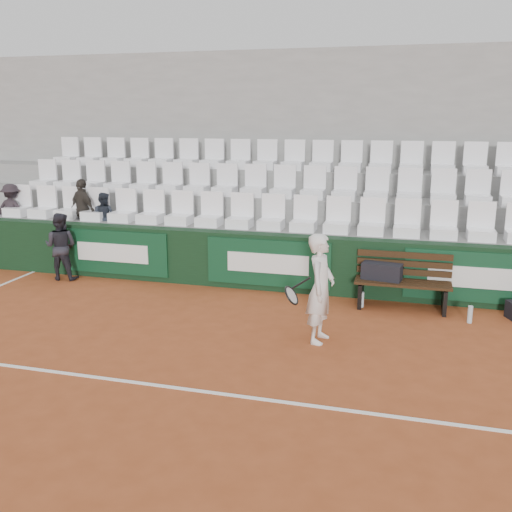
{
  "coord_description": "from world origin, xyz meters",
  "views": [
    {
      "loc": [
        2.13,
        -5.5,
        3.03
      ],
      "look_at": [
        -0.03,
        2.4,
        1.0
      ],
      "focal_mm": 40.0,
      "sensor_mm": 36.0,
      "label": 1
    }
  ],
  "objects_px": {
    "water_bottle_near": "(362,299)",
    "water_bottle_far": "(470,314)",
    "tennis_player": "(320,288)",
    "ball_kid": "(61,246)",
    "spectator_c": "(103,195)",
    "spectator_b": "(81,188)",
    "bench_left": "(402,295)",
    "sports_bag_left": "(382,271)",
    "spectator_a": "(10,189)"
  },
  "relations": [
    {
      "from": "spectator_c",
      "to": "spectator_b",
      "type": "bearing_deg",
      "value": 2.73
    },
    {
      "from": "tennis_player",
      "to": "spectator_a",
      "type": "xyz_separation_m",
      "value": [
        -6.9,
        2.67,
        0.8
      ]
    },
    {
      "from": "spectator_a",
      "to": "tennis_player",
      "type": "bearing_deg",
      "value": 156.25
    },
    {
      "from": "spectator_c",
      "to": "spectator_a",
      "type": "bearing_deg",
      "value": 2.73
    },
    {
      "from": "tennis_player",
      "to": "spectator_c",
      "type": "relative_size",
      "value": 1.51
    },
    {
      "from": "sports_bag_left",
      "to": "tennis_player",
      "type": "height_order",
      "value": "tennis_player"
    },
    {
      "from": "spectator_b",
      "to": "spectator_c",
      "type": "xyz_separation_m",
      "value": [
        0.46,
        0.0,
        -0.13
      ]
    },
    {
      "from": "tennis_player",
      "to": "ball_kid",
      "type": "relative_size",
      "value": 1.19
    },
    {
      "from": "sports_bag_left",
      "to": "spectator_b",
      "type": "height_order",
      "value": "spectator_b"
    },
    {
      "from": "tennis_player",
      "to": "spectator_c",
      "type": "bearing_deg",
      "value": 150.81
    },
    {
      "from": "tennis_player",
      "to": "ball_kid",
      "type": "height_order",
      "value": "tennis_player"
    },
    {
      "from": "sports_bag_left",
      "to": "water_bottle_near",
      "type": "distance_m",
      "value": 0.56
    },
    {
      "from": "tennis_player",
      "to": "spectator_c",
      "type": "distance_m",
      "value": 5.52
    },
    {
      "from": "sports_bag_left",
      "to": "ball_kid",
      "type": "xyz_separation_m",
      "value": [
        -5.9,
        0.02,
        0.05
      ]
    },
    {
      "from": "spectator_a",
      "to": "bench_left",
      "type": "bearing_deg",
      "value": 170.31
    },
    {
      "from": "ball_kid",
      "to": "water_bottle_far",
      "type": "bearing_deg",
      "value": 169.36
    },
    {
      "from": "bench_left",
      "to": "spectator_c",
      "type": "distance_m",
      "value": 6.05
    },
    {
      "from": "bench_left",
      "to": "spectator_a",
      "type": "height_order",
      "value": "spectator_a"
    },
    {
      "from": "water_bottle_far",
      "to": "spectator_b",
      "type": "xyz_separation_m",
      "value": [
        -7.3,
        1.38,
        1.49
      ]
    },
    {
      "from": "bench_left",
      "to": "ball_kid",
      "type": "distance_m",
      "value": 6.25
    },
    {
      "from": "bench_left",
      "to": "spectator_c",
      "type": "xyz_separation_m",
      "value": [
        -5.83,
        0.99,
        1.27
      ]
    },
    {
      "from": "spectator_c",
      "to": "tennis_player",
      "type": "bearing_deg",
      "value": 153.53
    },
    {
      "from": "water_bottle_near",
      "to": "spectator_a",
      "type": "distance_m",
      "value": 7.56
    },
    {
      "from": "bench_left",
      "to": "water_bottle_near",
      "type": "relative_size",
      "value": 5.87
    },
    {
      "from": "spectator_a",
      "to": "spectator_b",
      "type": "xyz_separation_m",
      "value": [
        1.67,
        0.0,
        0.08
      ]
    },
    {
      "from": "spectator_b",
      "to": "tennis_player",
      "type": "bearing_deg",
      "value": 177.63
    },
    {
      "from": "spectator_c",
      "to": "water_bottle_near",
      "type": "bearing_deg",
      "value": 171.01
    },
    {
      "from": "water_bottle_near",
      "to": "water_bottle_far",
      "type": "relative_size",
      "value": 0.97
    },
    {
      "from": "tennis_player",
      "to": "spectator_b",
      "type": "bearing_deg",
      "value": 152.99
    },
    {
      "from": "water_bottle_near",
      "to": "ball_kid",
      "type": "height_order",
      "value": "ball_kid"
    },
    {
      "from": "bench_left",
      "to": "tennis_player",
      "type": "height_order",
      "value": "tennis_player"
    },
    {
      "from": "ball_kid",
      "to": "bench_left",
      "type": "bearing_deg",
      "value": 172.42
    },
    {
      "from": "bench_left",
      "to": "tennis_player",
      "type": "bearing_deg",
      "value": -122.36
    },
    {
      "from": "ball_kid",
      "to": "spectator_b",
      "type": "distance_m",
      "value": 1.35
    },
    {
      "from": "water_bottle_near",
      "to": "tennis_player",
      "type": "height_order",
      "value": "tennis_player"
    },
    {
      "from": "spectator_a",
      "to": "spectator_c",
      "type": "height_order",
      "value": "spectator_a"
    },
    {
      "from": "bench_left",
      "to": "water_bottle_near",
      "type": "height_order",
      "value": "bench_left"
    },
    {
      "from": "water_bottle_near",
      "to": "water_bottle_far",
      "type": "distance_m",
      "value": 1.66
    },
    {
      "from": "ball_kid",
      "to": "spectator_a",
      "type": "height_order",
      "value": "spectator_a"
    },
    {
      "from": "sports_bag_left",
      "to": "spectator_c",
      "type": "distance_m",
      "value": 5.65
    },
    {
      "from": "tennis_player",
      "to": "spectator_a",
      "type": "distance_m",
      "value": 7.44
    },
    {
      "from": "spectator_a",
      "to": "spectator_b",
      "type": "relative_size",
      "value": 0.88
    },
    {
      "from": "water_bottle_far",
      "to": "sports_bag_left",
      "type": "bearing_deg",
      "value": 161.8
    },
    {
      "from": "ball_kid",
      "to": "water_bottle_near",
      "type": "bearing_deg",
      "value": 171.39
    },
    {
      "from": "spectator_a",
      "to": "spectator_c",
      "type": "distance_m",
      "value": 2.13
    },
    {
      "from": "spectator_b",
      "to": "spectator_c",
      "type": "relative_size",
      "value": 1.26
    },
    {
      "from": "tennis_player",
      "to": "spectator_b",
      "type": "relative_size",
      "value": 1.21
    },
    {
      "from": "water_bottle_near",
      "to": "bench_left",
      "type": "bearing_deg",
      "value": 8.65
    },
    {
      "from": "water_bottle_near",
      "to": "water_bottle_far",
      "type": "height_order",
      "value": "water_bottle_far"
    },
    {
      "from": "water_bottle_far",
      "to": "spectator_c",
      "type": "relative_size",
      "value": 0.26
    }
  ]
}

